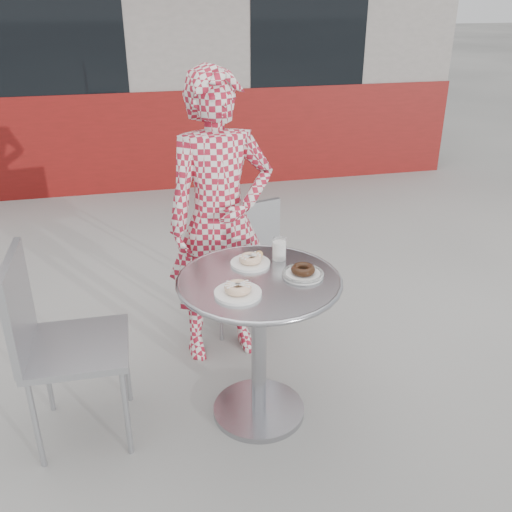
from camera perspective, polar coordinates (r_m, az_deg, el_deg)
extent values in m
plane|color=#A9A7A1|center=(2.96, -0.60, -15.32)|extent=(60.00, 60.00, 0.00)
cube|color=gray|center=(7.82, -10.16, 21.84)|extent=(6.00, 4.00, 3.00)
cube|color=maroon|center=(6.06, -8.24, 11.46)|extent=(6.02, 0.20, 1.00)
cube|color=black|center=(5.85, -21.61, 21.51)|extent=(1.60, 0.04, 1.40)
cube|color=black|center=(6.10, 5.40, 23.10)|extent=(1.20, 0.04, 1.40)
cylinder|color=#B0B0B5|center=(2.95, 0.28, -15.09)|extent=(0.45, 0.45, 0.03)
cylinder|color=#B0B0B5|center=(2.73, 0.29, -9.31)|extent=(0.07, 0.07, 0.72)
cylinder|color=#B0B0B5|center=(2.54, 0.31, -2.49)|extent=(0.72, 0.72, 0.02)
torus|color=#B0B0B5|center=(2.54, 0.31, -2.49)|extent=(0.75, 0.75, 0.02)
cube|color=#A7A9AE|center=(3.47, -2.26, -0.26)|extent=(0.49, 0.49, 0.03)
cube|color=#A7A9AE|center=(3.22, -0.82, 1.90)|extent=(0.40, 0.13, 0.40)
cube|color=#A7A9AE|center=(2.69, -17.42, -8.70)|extent=(0.45, 0.45, 0.03)
cube|color=#A7A9AE|center=(2.60, -22.71, -4.64)|extent=(0.04, 0.44, 0.44)
imported|color=maroon|center=(3.04, -3.60, 3.45)|extent=(0.62, 0.44, 1.60)
cylinder|color=white|center=(2.66, -0.57, -0.72)|extent=(0.19, 0.19, 0.01)
torus|color=#D18250|center=(2.65, -0.58, -0.26)|extent=(0.11, 0.11, 0.03)
sphere|color=#B77A3F|center=(2.69, 0.32, 0.16)|extent=(0.04, 0.04, 0.04)
cylinder|color=white|center=(2.40, -1.82, -3.73)|extent=(0.20, 0.20, 0.01)
torus|color=#D18250|center=(2.39, -1.83, -3.19)|extent=(0.12, 0.12, 0.04)
cylinder|color=white|center=(2.57, 4.71, -1.84)|extent=(0.18, 0.18, 0.01)
torus|color=black|center=(2.55, 4.72, -1.35)|extent=(0.11, 0.11, 0.04)
torus|color=black|center=(2.56, 4.71, -1.76)|extent=(0.19, 0.19, 0.02)
cylinder|color=white|center=(2.69, 2.33, 0.54)|extent=(0.06, 0.06, 0.09)
cylinder|color=white|center=(2.69, 2.34, 0.71)|extent=(0.07, 0.07, 0.11)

